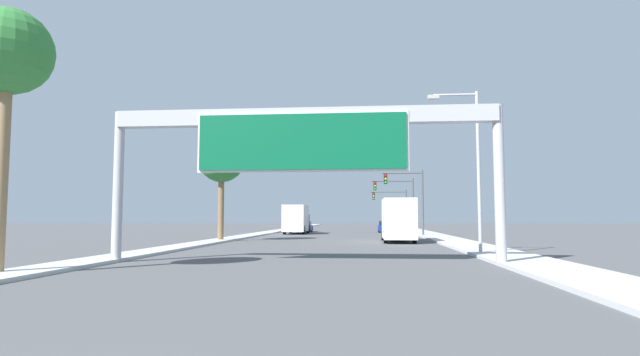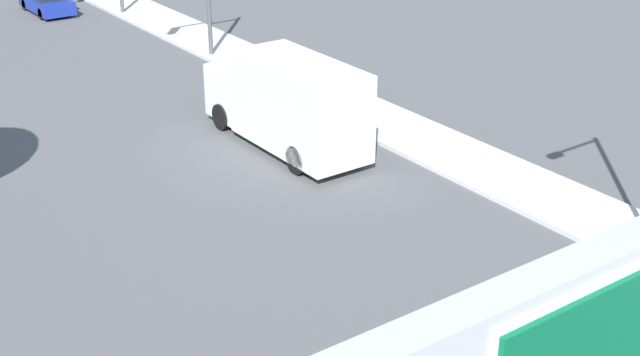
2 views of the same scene
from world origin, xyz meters
TOP-DOWN VIEW (x-y plane):
  - sidewalk_right at (9.50, 60.00)m, footprint 3.00×120.00m
  - car_mid_center at (5.25, 60.79)m, footprint 1.80×4.26m
  - truck_box_secondary at (5.25, 36.57)m, footprint 2.39×7.55m

SIDE VIEW (x-z plane):
  - sidewalk_right at x=9.50m, z-range 0.00..0.15m
  - car_mid_center at x=5.25m, z-range -0.04..1.40m
  - truck_box_secondary at x=5.25m, z-range 0.02..3.38m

